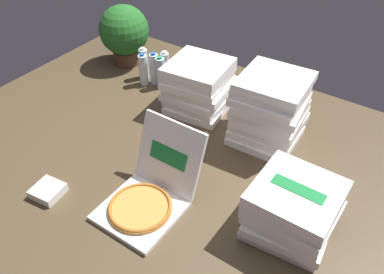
# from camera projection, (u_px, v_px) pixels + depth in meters

# --- Properties ---
(ground_plane) EXTENTS (3.20, 2.40, 0.02)m
(ground_plane) POSITION_uv_depth(u_px,v_px,m) (181.00, 165.00, 2.34)
(ground_plane) COLOR #4C3D28
(open_pizza_box) EXTENTS (0.38, 0.53, 0.39)m
(open_pizza_box) POSITION_uv_depth(u_px,v_px,m) (149.00, 193.00, 2.05)
(open_pizza_box) COLOR white
(open_pizza_box) RESTS_ON ground_plane
(pizza_stack_center_near) EXTENTS (0.44, 0.45, 0.34)m
(pizza_stack_center_near) POSITION_uv_depth(u_px,v_px,m) (199.00, 86.00, 2.66)
(pizza_stack_center_near) COLOR white
(pizza_stack_center_near) RESTS_ON ground_plane
(pizza_stack_right_near) EXTENTS (0.42, 0.43, 0.30)m
(pizza_stack_right_near) POSITION_uv_depth(u_px,v_px,m) (293.00, 209.00, 1.88)
(pizza_stack_right_near) COLOR white
(pizza_stack_right_near) RESTS_ON ground_plane
(pizza_stack_left_near) EXTENTS (0.45, 0.44, 0.44)m
(pizza_stack_left_near) POSITION_uv_depth(u_px,v_px,m) (270.00, 109.00, 2.38)
(pizza_stack_left_near) COLOR white
(pizza_stack_left_near) RESTS_ON ground_plane
(water_bottle_0) EXTENTS (0.06, 0.06, 0.25)m
(water_bottle_0) POSITION_uv_depth(u_px,v_px,m) (143.00, 70.00, 2.93)
(water_bottle_0) COLOR white
(water_bottle_0) RESTS_ON ground_plane
(water_bottle_1) EXTENTS (0.06, 0.06, 0.25)m
(water_bottle_1) POSITION_uv_depth(u_px,v_px,m) (160.00, 73.00, 2.90)
(water_bottle_1) COLOR silver
(water_bottle_1) RESTS_ON ground_plane
(water_bottle_2) EXTENTS (0.06, 0.06, 0.25)m
(water_bottle_2) POSITION_uv_depth(u_px,v_px,m) (144.00, 64.00, 3.00)
(water_bottle_2) COLOR silver
(water_bottle_2) RESTS_ON ground_plane
(water_bottle_3) EXTENTS (0.06, 0.06, 0.25)m
(water_bottle_3) POSITION_uv_depth(u_px,v_px,m) (154.00, 69.00, 2.94)
(water_bottle_3) COLOR white
(water_bottle_3) RESTS_ON ground_plane
(water_bottle_4) EXTENTS (0.06, 0.06, 0.25)m
(water_bottle_4) POSITION_uv_depth(u_px,v_px,m) (165.00, 67.00, 2.96)
(water_bottle_4) COLOR silver
(water_bottle_4) RESTS_ON ground_plane
(potted_plant) EXTENTS (0.39, 0.39, 0.48)m
(potted_plant) POSITION_uv_depth(u_px,v_px,m) (124.00, 32.00, 3.09)
(potted_plant) COLOR #513323
(potted_plant) RESTS_ON ground_plane
(napkin_pile) EXTENTS (0.17, 0.17, 0.05)m
(napkin_pile) POSITION_uv_depth(u_px,v_px,m) (48.00, 191.00, 2.13)
(napkin_pile) COLOR white
(napkin_pile) RESTS_ON ground_plane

